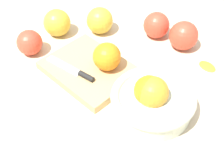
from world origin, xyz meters
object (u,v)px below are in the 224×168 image
object	(u,v)px
bowl	(152,99)
cutting_board	(89,70)
apple_front_center	(155,25)
apple_back_right	(30,43)
apple_front_right_2	(57,23)
knife	(76,72)
orange_on_board	(107,57)
apple_front_left	(184,36)
apple_front_right	(100,21)

from	to	relation	value
bowl	cutting_board	distance (m)	0.20
bowl	apple_front_center	distance (m)	0.30
apple_front_center	apple_back_right	bearing A→B (deg)	46.37
bowl	apple_front_right_2	world-z (taller)	bowl
apple_back_right	apple_front_right_2	xyz separation A→B (m)	(-0.01, -0.11, 0.00)
apple_back_right	apple_front_right_2	bearing A→B (deg)	-92.83
apple_back_right	knife	bearing A→B (deg)	175.52
apple_front_center	cutting_board	bearing A→B (deg)	74.82
orange_on_board	apple_front_right_2	world-z (taller)	orange_on_board
knife	apple_front_right_2	xyz separation A→B (m)	(0.17, -0.13, 0.01)
apple_front_left	orange_on_board	bearing A→B (deg)	60.83
bowl	orange_on_board	bearing A→B (deg)	-17.20
knife	apple_front_right	size ratio (longest dim) A/B	1.94
cutting_board	apple_front_right	world-z (taller)	apple_front_right
apple_front_right_2	apple_front_right	bearing A→B (deg)	-140.81
cutting_board	orange_on_board	world-z (taller)	orange_on_board
apple_front_left	apple_front_right_2	bearing A→B (deg)	23.41
cutting_board	knife	distance (m)	0.04
bowl	apple_front_right_2	size ratio (longest dim) A/B	2.42
apple_front_right	apple_front_left	size ratio (longest dim) A/B	0.97
cutting_board	apple_front_center	xyz separation A→B (m)	(-0.07, -0.24, 0.03)
cutting_board	apple_front_center	size ratio (longest dim) A/B	2.97
bowl	apple_back_right	size ratio (longest dim) A/B	2.73
knife	apple_front_right	world-z (taller)	apple_front_right
orange_on_board	apple_back_right	bearing A→B (deg)	11.73
cutting_board	orange_on_board	xyz separation A→B (m)	(-0.04, -0.02, 0.05)
cutting_board	apple_front_left	xyz separation A→B (m)	(-0.16, -0.24, 0.03)
knife	apple_front_center	world-z (taller)	apple_front_center
bowl	knife	size ratio (longest dim) A/B	1.26
apple_back_right	apple_front_center	bearing A→B (deg)	-133.63
apple_front_left	apple_front_center	world-z (taller)	apple_front_left
apple_back_right	apple_front_center	distance (m)	0.37
apple_front_right_2	apple_back_right	bearing A→B (deg)	87.17
orange_on_board	knife	size ratio (longest dim) A/B	0.47
cutting_board	apple_back_right	world-z (taller)	apple_back_right
bowl	orange_on_board	distance (m)	0.17
apple_front_right_2	apple_front_left	bearing A→B (deg)	-156.59
bowl	cutting_board	xyz separation A→B (m)	(0.20, -0.03, -0.03)
apple_front_left	apple_front_right_2	xyz separation A→B (m)	(0.34, 0.15, -0.00)
cutting_board	apple_front_right_2	size ratio (longest dim) A/B	2.84
bowl	apple_front_center	bearing A→B (deg)	-63.49
cutting_board	knife	size ratio (longest dim) A/B	1.49
apple_front_right	apple_front_left	distance (m)	0.25
apple_front_right_2	apple_front_center	xyz separation A→B (m)	(-0.25, -0.16, -0.00)
apple_back_right	orange_on_board	bearing A→B (deg)	-168.27
knife	apple_front_left	size ratio (longest dim) A/B	1.88
cutting_board	apple_front_right_2	xyz separation A→B (m)	(0.18, -0.09, 0.03)
orange_on_board	apple_front_right	bearing A→B (deg)	-49.22
bowl	apple_front_left	world-z (taller)	bowl
knife	apple_front_left	distance (m)	0.32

